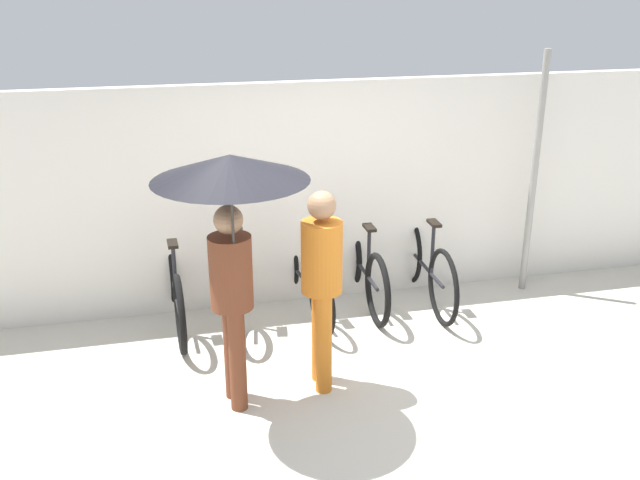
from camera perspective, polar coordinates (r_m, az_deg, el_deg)
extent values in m
plane|color=beige|center=(5.58, 2.82, -13.82)|extent=(30.00, 30.00, 0.00)
cube|color=silver|center=(7.01, -1.89, 3.62)|extent=(10.48, 0.12, 2.21)
torus|color=black|center=(7.32, -11.83, -2.28)|extent=(0.08, 0.72, 0.72)
torus|color=black|center=(6.36, -11.13, -5.87)|extent=(0.08, 0.72, 0.72)
cylinder|color=black|center=(6.84, -11.51, -3.95)|extent=(0.07, 1.05, 0.04)
cylinder|color=black|center=(6.56, -11.54, -2.53)|extent=(0.04, 0.04, 0.52)
cube|color=black|center=(6.46, -11.71, -0.29)|extent=(0.10, 0.20, 0.03)
cylinder|color=black|center=(7.19, -12.03, 0.28)|extent=(0.04, 0.04, 0.70)
cylinder|color=black|center=(7.08, -12.24, 2.93)|extent=(0.44, 0.04, 0.03)
torus|color=black|center=(7.39, -6.28, -1.91)|extent=(0.16, 0.67, 0.67)
torus|color=black|center=(6.44, -6.46, -5.48)|extent=(0.16, 0.67, 0.67)
cylinder|color=brown|center=(6.91, -6.37, -3.57)|extent=(0.19, 1.04, 0.04)
cylinder|color=brown|center=(6.63, -6.50, -1.89)|extent=(0.04, 0.04, 0.59)
cube|color=black|center=(6.51, -6.61, 0.64)|extent=(0.12, 0.21, 0.03)
cylinder|color=brown|center=(7.26, -6.39, 0.69)|extent=(0.04, 0.04, 0.71)
cylinder|color=brown|center=(7.15, -6.50, 3.38)|extent=(0.44, 0.09, 0.03)
torus|color=black|center=(7.47, -2.57, -1.57)|extent=(0.11, 0.66, 0.66)
torus|color=black|center=(6.53, 0.15, -5.00)|extent=(0.11, 0.66, 0.66)
cylinder|color=black|center=(6.99, -1.31, -3.17)|extent=(0.14, 1.09, 0.04)
cylinder|color=black|center=(6.73, -0.83, -1.84)|extent=(0.04, 0.04, 0.50)
cube|color=black|center=(6.63, -0.84, 0.27)|extent=(0.11, 0.21, 0.03)
cylinder|color=black|center=(7.35, -2.61, 1.03)|extent=(0.04, 0.04, 0.72)
cylinder|color=black|center=(7.23, -2.66, 3.72)|extent=(0.44, 0.07, 0.03)
torus|color=black|center=(7.59, 2.50, -1.02)|extent=(0.07, 0.71, 0.71)
torus|color=black|center=(6.73, 4.62, -4.01)|extent=(0.07, 0.71, 0.71)
cylinder|color=black|center=(7.16, 3.50, -2.42)|extent=(0.05, 0.97, 0.04)
cylinder|color=black|center=(6.91, 3.93, -1.06)|extent=(0.04, 0.04, 0.50)
cube|color=black|center=(6.82, 3.98, 1.00)|extent=(0.09, 0.20, 0.03)
cylinder|color=black|center=(7.46, 2.55, 1.58)|extent=(0.04, 0.04, 0.73)
cylinder|color=black|center=(7.35, 2.59, 4.26)|extent=(0.44, 0.03, 0.03)
torus|color=black|center=(7.71, 7.16, -0.68)|extent=(0.07, 0.74, 0.74)
torus|color=black|center=(6.83, 9.82, -3.76)|extent=(0.07, 0.74, 0.74)
cylinder|color=black|center=(7.26, 8.40, -2.13)|extent=(0.07, 1.03, 0.04)
cylinder|color=black|center=(7.01, 8.99, -0.75)|extent=(0.04, 0.04, 0.51)
cube|color=black|center=(6.92, 9.12, 1.34)|extent=(0.10, 0.20, 0.03)
cylinder|color=black|center=(7.59, 7.27, 1.77)|extent=(0.04, 0.04, 0.70)
cylinder|color=black|center=(7.49, 7.39, 4.30)|extent=(0.44, 0.04, 0.03)
cylinder|color=brown|center=(5.63, -7.05, -8.72)|extent=(0.13, 0.13, 0.82)
cylinder|color=brown|center=(5.48, -6.61, -9.60)|extent=(0.13, 0.13, 0.82)
cylinder|color=brown|center=(5.25, -7.15, -2.58)|extent=(0.32, 0.32, 0.56)
sphere|color=#997051|center=(5.10, -7.35, 1.62)|extent=(0.21, 0.21, 0.21)
cylinder|color=#332D28|center=(4.98, -6.98, 0.86)|extent=(0.02, 0.02, 0.70)
cone|color=black|center=(4.85, -7.20, 5.78)|extent=(1.09, 1.09, 0.18)
cylinder|color=#C66B1E|center=(5.81, -0.03, -7.48)|extent=(0.13, 0.13, 0.84)
cylinder|color=#C66B1E|center=(5.66, 0.30, -8.32)|extent=(0.13, 0.13, 0.84)
cylinder|color=#C66B1E|center=(5.43, 0.14, -1.37)|extent=(0.32, 0.32, 0.57)
sphere|color=#997051|center=(5.29, 0.14, 2.78)|extent=(0.22, 0.22, 0.22)
cylinder|color=gray|center=(7.50, 16.75, 4.97)|extent=(0.07, 0.07, 2.48)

